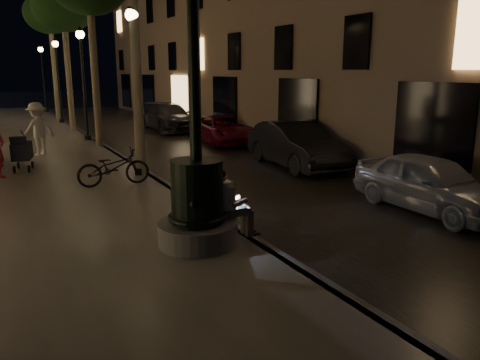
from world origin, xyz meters
TOP-DOWN VIEW (x-y plane):
  - ground at (0.00, 15.00)m, footprint 120.00×120.00m
  - cobble_lane at (3.00, 15.00)m, footprint 6.00×45.00m
  - curb_strip at (0.00, 15.00)m, footprint 0.25×45.00m
  - fountain_lamppost at (-1.00, 2.00)m, footprint 1.40×1.40m
  - seated_man_laptop at (-0.39, 2.00)m, footprint 0.92×0.31m
  - tree_third at (-0.30, 20.00)m, footprint 3.00×3.00m
  - tree_far at (-0.22, 26.00)m, footprint 3.00×3.00m
  - lamp_curb_a at (-0.30, 8.00)m, footprint 0.36×0.36m
  - lamp_curb_b at (-0.30, 16.00)m, footprint 0.36×0.36m
  - lamp_curb_c at (-0.30, 24.00)m, footprint 0.36×0.36m
  - lamp_curb_d at (-0.30, 32.00)m, footprint 0.36×0.36m
  - stroller at (-3.27, 10.15)m, footprint 0.67×1.21m
  - car_front at (4.75, 1.93)m, footprint 1.61×3.89m
  - car_second at (4.95, 7.60)m, footprint 2.00×4.70m
  - car_third at (5.13, 13.56)m, footprint 2.38×4.54m
  - car_rear at (4.54, 19.00)m, footprint 2.22×5.04m
  - pedestrian_white at (-2.54, 12.92)m, footprint 1.40×1.15m
  - bicycle at (-1.27, 7.02)m, footprint 1.91×0.78m

SIDE VIEW (x-z plane):
  - ground at x=0.00m, z-range 0.00..0.00m
  - cobble_lane at x=3.00m, z-range 0.00..0.02m
  - curb_strip at x=0.00m, z-range 0.00..0.20m
  - car_third at x=5.13m, z-range 0.00..1.22m
  - car_front at x=4.75m, z-range 0.00..1.32m
  - bicycle at x=-1.27m, z-range 0.20..1.18m
  - car_rear at x=4.54m, z-range 0.00..1.44m
  - car_second at x=4.95m, z-range 0.00..1.51m
  - stroller at x=-3.27m, z-range 0.20..1.42m
  - seated_man_laptop at x=-0.39m, z-range 0.24..1.54m
  - pedestrian_white at x=-2.54m, z-range 0.20..2.08m
  - fountain_lamppost at x=-1.00m, z-range -1.39..3.81m
  - lamp_curb_a at x=-0.30m, z-range 0.83..5.64m
  - lamp_curb_b at x=-0.30m, z-range 0.83..5.64m
  - lamp_curb_c at x=-0.30m, z-range 0.83..5.64m
  - lamp_curb_d at x=-0.30m, z-range 0.83..5.64m
  - tree_third at x=-0.30m, z-range 2.54..9.74m
  - tree_far at x=-0.22m, z-range 2.68..10.18m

